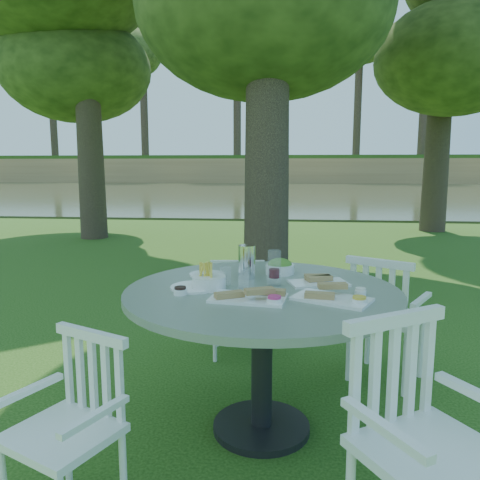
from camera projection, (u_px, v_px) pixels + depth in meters
name	position (u px, v px, depth m)	size (l,w,h in m)	color
ground	(238.00, 337.00, 4.20)	(140.00, 140.00, 0.00)	#183B0C
table	(262.00, 314.00, 2.61)	(1.52, 1.52, 0.84)	black
chair_ne	(383.00, 310.00, 3.22)	(0.61, 0.60, 0.90)	white
chair_nw	(238.00, 300.00, 3.67)	(0.44, 0.42, 0.81)	white
chair_sw	(77.00, 413.00, 1.99)	(0.53, 0.52, 0.81)	white
chair_se	(413.00, 424.00, 1.75)	(0.65, 0.64, 0.95)	white
tableware	(254.00, 279.00, 2.65)	(1.09, 0.84, 0.20)	white
river	(280.00, 193.00, 26.81)	(100.00, 28.00, 0.12)	#2E341E
far_bank	(287.00, 104.00, 43.46)	(100.00, 18.00, 15.20)	#A27B4B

